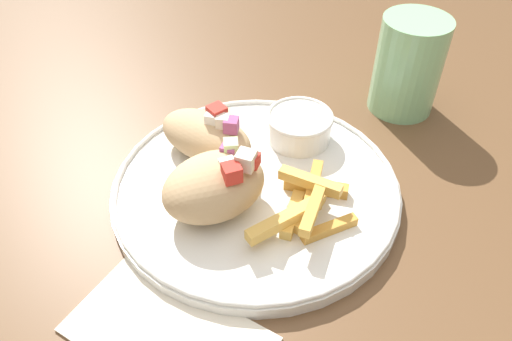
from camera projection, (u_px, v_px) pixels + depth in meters
The scene contains 8 objects.
table at pixel (287, 221), 0.59m from camera, with size 1.51×1.51×0.71m.
napkin at pixel (168, 334), 0.42m from camera, with size 0.19×0.15×0.00m.
plate at pixel (256, 187), 0.54m from camera, with size 0.31×0.31×0.02m.
pita_sandwich_near at pixel (215, 185), 0.49m from camera, with size 0.13×0.13×0.07m.
pita_sandwich_far at pixel (207, 135), 0.56m from camera, with size 0.13×0.10×0.06m.
fries_pile at pixel (307, 203), 0.50m from camera, with size 0.10×0.12×0.03m.
sauce_ramekin at pixel (297, 125), 0.58m from camera, with size 0.08×0.08×0.03m.
water_glass at pixel (407, 70), 0.63m from camera, with size 0.08×0.08×0.12m.
Camera 1 is at (0.04, -0.39, 1.10)m, focal length 35.00 mm.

